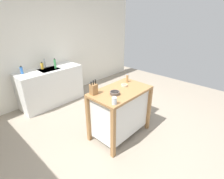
{
  "coord_description": "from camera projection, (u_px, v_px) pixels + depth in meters",
  "views": [
    {
      "loc": [
        -2.02,
        -1.6,
        2.1
      ],
      "look_at": [
        -0.02,
        0.26,
        0.86
      ],
      "focal_mm": 27.15,
      "sensor_mm": 36.0,
      "label": 1
    }
  ],
  "objects": [
    {
      "name": "kitchen_island",
      "position": [
        120.0,
        110.0,
        3.02
      ],
      "size": [
        1.06,
        0.64,
        0.91
      ],
      "color": "#9E7042",
      "rests_on": "ground"
    },
    {
      "name": "knife_block",
      "position": [
        94.0,
        89.0,
        2.68
      ],
      "size": [
        0.11,
        0.09,
        0.24
      ],
      "color": "#9E7042",
      "rests_on": "kitchen_island"
    },
    {
      "name": "bowl_ceramic_small",
      "position": [
        124.0,
        85.0,
        2.99
      ],
      "size": [
        0.11,
        0.11,
        0.04
      ],
      "color": "beige",
      "rests_on": "kitchen_island"
    },
    {
      "name": "sink_counter",
      "position": [
        51.0,
        86.0,
        4.17
      ],
      "size": [
        1.49,
        0.6,
        0.89
      ],
      "color": "silver",
      "rests_on": "ground"
    },
    {
      "name": "bowl_stoneware_deep",
      "position": [
        115.0,
        93.0,
        2.69
      ],
      "size": [
        0.16,
        0.16,
        0.05
      ],
      "color": "#564C47",
      "rests_on": "kitchen_island"
    },
    {
      "name": "bottle_hand_soap",
      "position": [
        55.0,
        64.0,
        3.98
      ],
      "size": [
        0.05,
        0.05,
        0.24
      ],
      "color": "green",
      "rests_on": "sink_counter"
    },
    {
      "name": "drinking_cup",
      "position": [
        114.0,
        101.0,
        2.39
      ],
      "size": [
        0.07,
        0.07,
        0.11
      ],
      "color": "silver",
      "rests_on": "kitchen_island"
    },
    {
      "name": "wall_back",
      "position": [
        48.0,
        48.0,
        4.19
      ],
      "size": [
        5.94,
        0.1,
        2.6
      ],
      "primitive_type": "cube",
      "color": "silver",
      "rests_on": "ground"
    },
    {
      "name": "pepper_grinder",
      "position": [
        127.0,
        78.0,
        3.15
      ],
      "size": [
        0.04,
        0.04,
        0.17
      ],
      "color": "#AD7F4C",
      "rests_on": "kitchen_island"
    },
    {
      "name": "ground_plane",
      "position": [
        123.0,
        134.0,
        3.21
      ],
      "size": [
        6.94,
        6.94,
        0.0
      ],
      "primitive_type": "plane",
      "color": "gray",
      "rests_on": "ground"
    },
    {
      "name": "bottle_dish_soap",
      "position": [
        42.0,
        66.0,
        3.95
      ],
      "size": [
        0.06,
        0.06,
        0.17
      ],
      "color": "yellow",
      "rests_on": "sink_counter"
    },
    {
      "name": "sink_faucet",
      "position": [
        45.0,
        63.0,
        4.02
      ],
      "size": [
        0.02,
        0.02,
        0.22
      ],
      "color": "#B7BCC1",
      "rests_on": "sink_counter"
    },
    {
      "name": "trash_bin",
      "position": [
        140.0,
        103.0,
        3.67
      ],
      "size": [
        0.36,
        0.28,
        0.63
      ],
      "color": "#B7B2A8",
      "rests_on": "ground"
    },
    {
      "name": "bottle_spray_cleaner",
      "position": [
        22.0,
        70.0,
        3.64
      ],
      "size": [
        0.06,
        0.06,
        0.17
      ],
      "color": "blue",
      "rests_on": "sink_counter"
    }
  ]
}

